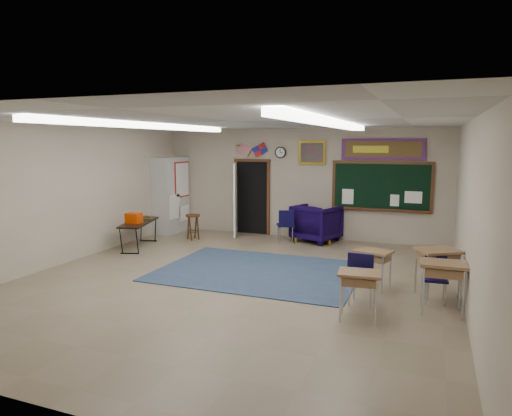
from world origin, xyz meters
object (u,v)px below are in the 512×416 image
at_px(student_desk_front_right, 437,270).
at_px(wooden_stool, 193,227).
at_px(folding_table, 139,233).
at_px(wingback_armchair, 317,223).
at_px(student_desk_front_left, 373,268).

height_order(student_desk_front_right, wooden_stool, student_desk_front_right).
xyz_separation_m(folding_table, wooden_stool, (0.80, 1.33, -0.01)).
height_order(wingback_armchair, student_desk_front_right, wingback_armchair).
relative_size(student_desk_front_right, folding_table, 0.50).
relative_size(student_desk_front_left, folding_table, 0.43).
height_order(student_desk_front_left, student_desk_front_right, student_desk_front_right).
bearing_deg(wooden_stool, wingback_armchair, 17.77).
relative_size(student_desk_front_left, student_desk_front_right, 0.85).
height_order(student_desk_front_right, folding_table, folding_table).
distance_m(student_desk_front_left, student_desk_front_right, 1.07).
bearing_deg(student_desk_front_right, wingback_armchair, 98.78).
xyz_separation_m(wingback_armchair, wooden_stool, (-3.18, -1.02, -0.14)).
height_order(wingback_armchair, folding_table, wingback_armchair).
xyz_separation_m(wingback_armchair, folding_table, (-3.98, -2.35, -0.13)).
bearing_deg(wooden_stool, student_desk_front_right, -22.46).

